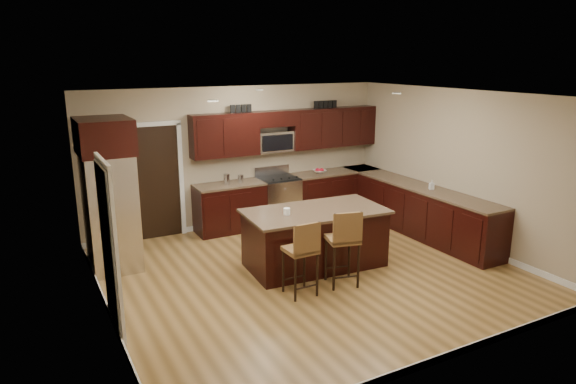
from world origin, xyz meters
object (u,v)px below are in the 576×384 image
range (278,200)px  stool_left (303,250)px  refrigerator (109,193)px  island (315,240)px  stool_mid (344,239)px

range → stool_left: (-1.20, -3.07, 0.20)m
range → stool_left: size_ratio=1.02×
range → refrigerator: bearing=-166.8°
refrigerator → range: bearing=13.2°
island → stool_left: size_ratio=2.08×
island → stool_mid: 0.89m
range → stool_mid: size_ratio=0.97×
refrigerator → stool_left: bearing=-47.5°
stool_left → refrigerator: refrigerator is taller
range → stool_left: 3.30m
stool_mid → refrigerator: (-2.78, 2.30, 0.49)m
stool_left → range: bearing=68.2°
island → stool_mid: size_ratio=1.97×
range → island: bearing=-102.4°
island → stool_mid: stool_mid is taller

